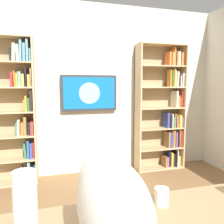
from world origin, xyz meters
TOP-DOWN VIEW (x-y plane):
  - wall_back at (0.00, -2.23)m, footprint 4.52×0.06m
  - bookshelf_left at (-1.32, -2.06)m, footprint 0.83×0.28m
  - bookshelf_right at (1.12, -2.06)m, footprint 0.88×0.28m
  - wall_mounted_tv at (-0.03, -2.15)m, footprint 0.88×0.07m
  - cat at (0.36, 0.54)m, footprint 0.28×0.71m
  - paper_towel_roll at (0.71, 0.34)m, footprint 0.11×0.11m
  - coffee_mug at (0.00, 0.32)m, footprint 0.08×0.08m

SIDE VIEW (x-z plane):
  - coffee_mug at x=0.00m, z-range 0.75..0.84m
  - paper_towel_roll at x=0.71m, z-range 0.75..1.02m
  - cat at x=0.36m, z-range 0.75..1.15m
  - bookshelf_left at x=-1.32m, z-range -0.03..2.06m
  - bookshelf_right at x=1.12m, z-range 0.01..2.10m
  - wall_mounted_tv at x=-0.03m, z-range 1.02..1.58m
  - wall_back at x=0.00m, z-range 0.00..2.70m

